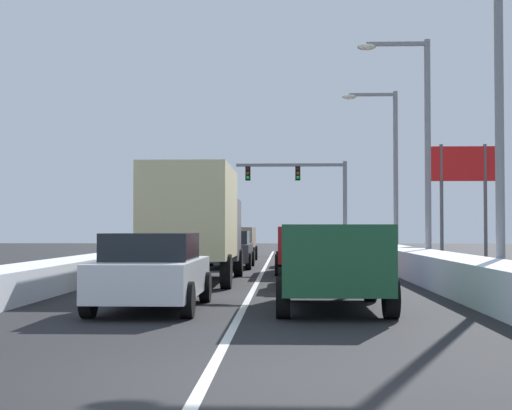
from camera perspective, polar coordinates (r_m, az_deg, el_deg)
The scene contains 17 objects.
ground_plane at distance 26.12m, azimuth 0.30°, elevation -5.26°, with size 120.00×120.00×0.00m, color black.
lane_stripe_between_right_lane_and_center_lane at distance 30.61m, azimuth 0.57°, elevation -4.73°, with size 0.14×49.49×0.01m, color silver.
snow_bank_right_shoulder at distance 30.90m, azimuth 10.47°, elevation -3.87°, with size 1.48×49.49×0.87m, color white.
snow_bank_left_shoulder at distance 31.19m, azimuth -9.23°, elevation -4.00°, with size 1.45×49.49×0.72m, color white.
suv_green_right_lane_nearest at distance 15.66m, azimuth 5.51°, elevation -3.86°, with size 2.16×4.90×1.67m.
sedan_navy_right_lane_second at distance 21.85m, azimuth 4.62°, elevation -3.93°, with size 2.00×4.50×1.51m.
suv_red_right_lane_third at distance 28.23m, azimuth 3.64°, elevation -2.93°, with size 2.16×4.90×1.67m.
sedan_black_right_lane_fourth at distance 34.37m, azimuth 3.76°, elevation -3.14°, with size 2.00×4.50×1.51m.
sedan_white_center_lane_nearest at distance 15.61m, azimuth -7.58°, elevation -4.79°, with size 2.00×4.50×1.51m.
box_truck_center_lane_second at distance 23.29m, azimuth -4.50°, elevation -1.00°, with size 2.53×7.20×3.36m.
sedan_charcoal_center_lane_third at distance 31.97m, azimuth -2.02°, elevation -3.24°, with size 2.00×4.50×1.51m.
suv_tan_center_lane_fourth at distance 38.37m, azimuth -1.60°, elevation -2.62°, with size 2.16×4.90×1.67m.
traffic_light_gantry at distance 53.15m, azimuth 4.01°, elevation 1.38°, with size 7.54×0.47×6.20m.
street_lamp_right_near at distance 20.24m, azimuth 16.38°, elevation 8.43°, with size 2.66×0.36×8.66m.
street_lamp_right_mid at distance 28.92m, azimuth 11.74°, elevation 5.14°, with size 2.66×0.36×8.47m.
street_lamp_right_far at distance 37.77m, azimuth 9.62°, elevation 3.27°, with size 2.66×0.36×8.17m.
roadside_sign_right at distance 37.18m, azimuth 14.90°, elevation 2.04°, with size 3.20×0.16×5.50m.
Camera 1 is at (0.84, -8.06, 1.59)m, focal length 54.77 mm.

